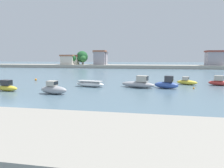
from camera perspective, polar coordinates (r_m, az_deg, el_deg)
ground_plane at (r=20.44m, az=-30.65°, el=-6.35°), size 400.00×400.00×0.00m
moored_boat_1 at (r=30.46m, az=-29.35°, el=-0.75°), size 3.73×1.76×1.57m
moored_boat_2 at (r=25.46m, az=-17.40°, el=-1.48°), size 3.96×1.89×1.71m
moored_boat_3 at (r=30.65m, az=-6.75°, el=0.05°), size 5.13×2.43×0.97m
moored_boat_4 at (r=29.73m, az=8.13°, el=0.13°), size 5.71×3.27×1.92m
moored_boat_5 at (r=29.94m, az=16.34°, el=-0.01°), size 3.87×2.43×1.95m
moored_boat_6 at (r=35.29m, az=21.83°, el=0.62°), size 3.64×2.46×1.39m
moored_boat_7 at (r=36.59m, az=29.94°, el=0.57°), size 3.67×2.04×1.69m
mooring_buoy_0 at (r=41.64m, az=-22.21°, el=1.25°), size 0.44×0.44×0.44m
mooring_buoy_1 at (r=30.89m, az=23.64°, el=-1.15°), size 0.25×0.25×0.25m
distant_shoreline at (r=87.94m, az=0.48°, el=6.24°), size 127.09×10.96×8.14m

